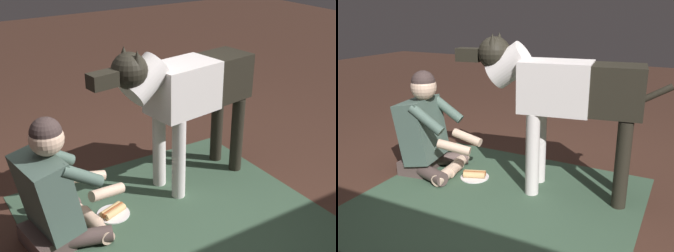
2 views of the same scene
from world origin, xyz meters
TOP-DOWN VIEW (x-y plane):
  - ground_plane at (0.00, 0.00)m, footprint 15.07×15.07m
  - area_rug at (-0.10, 0.03)m, footprint 1.94×1.82m
  - person_sitting_on_floor at (0.67, -0.19)m, footprint 0.69×0.57m
  - large_dog at (-0.44, -0.35)m, footprint 1.52×0.44m
  - hot_dog_on_plate at (0.26, -0.25)m, footprint 0.23×0.23m

SIDE VIEW (x-z plane):
  - ground_plane at x=0.00m, z-range 0.00..0.00m
  - area_rug at x=-0.10m, z-range 0.00..0.01m
  - hot_dog_on_plate at x=0.26m, z-range -0.01..0.06m
  - person_sitting_on_floor at x=0.67m, z-range -0.08..0.79m
  - large_dog at x=-0.44m, z-range 0.18..1.35m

